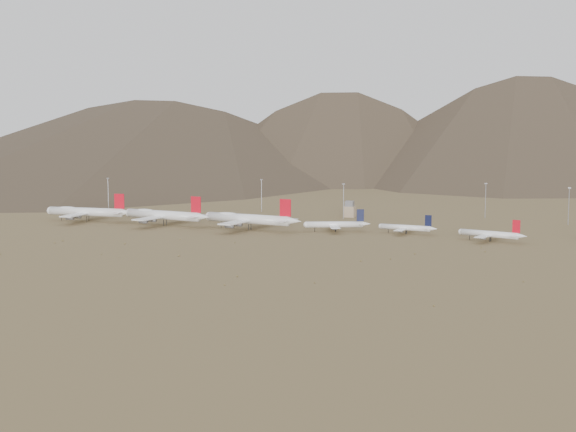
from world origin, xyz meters
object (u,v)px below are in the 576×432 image
(widebody_west, at_px, (87,212))
(narrowbody_b, at_px, (407,228))
(widebody_centre, at_px, (164,215))
(control_tower, at_px, (349,210))
(narrowbody_a, at_px, (336,224))
(widebody_east, at_px, (249,219))

(widebody_west, distance_m, narrowbody_b, 226.06)
(widebody_centre, distance_m, narrowbody_b, 164.25)
(widebody_centre, bearing_deg, narrowbody_b, 12.73)
(control_tower, bearing_deg, widebody_west, -154.26)
(narrowbody_a, height_order, control_tower, narrowbody_a)
(narrowbody_a, relative_size, control_tower, 3.45)
(narrowbody_b, distance_m, control_tower, 97.91)
(widebody_west, bearing_deg, widebody_centre, -5.00)
(narrowbody_a, height_order, narrowbody_b, narrowbody_a)
(widebody_centre, xyz_separation_m, narrowbody_b, (164.13, 5.40, -3.07))
(widebody_centre, bearing_deg, widebody_east, 5.95)
(narrowbody_b, bearing_deg, narrowbody_a, -169.51)
(narrowbody_a, bearing_deg, widebody_west, 160.08)
(widebody_west, distance_m, narrowbody_a, 181.18)
(narrowbody_b, bearing_deg, control_tower, 132.48)
(control_tower, bearing_deg, widebody_centre, -141.62)
(widebody_west, height_order, widebody_centre, widebody_centre)
(widebody_west, bearing_deg, control_tower, 24.32)
(narrowbody_a, distance_m, narrowbody_b, 44.92)
(widebody_centre, bearing_deg, control_tower, 49.23)
(widebody_east, relative_size, narrowbody_b, 1.87)
(widebody_centre, xyz_separation_m, widebody_east, (63.12, -5.41, 0.18))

